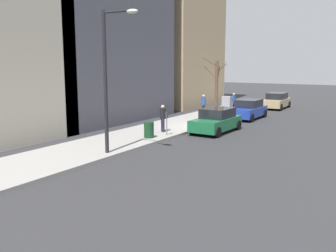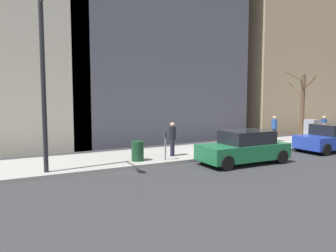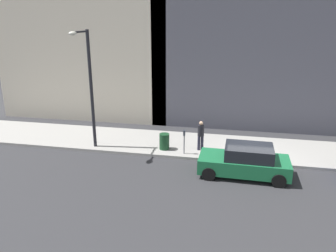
% 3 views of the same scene
% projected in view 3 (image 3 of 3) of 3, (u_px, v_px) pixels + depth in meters
% --- Properties ---
extents(ground_plane, '(120.00, 120.00, 0.00)m').
position_uv_depth(ground_plane, '(251.00, 165.00, 16.85)').
color(ground_plane, '#2B2B2D').
extents(sidewalk, '(4.00, 36.00, 0.15)m').
position_uv_depth(sidewalk, '(250.00, 149.00, 18.69)').
color(sidewalk, gray).
rests_on(sidewalk, ground).
extents(parked_car_green, '(2.00, 4.24, 1.52)m').
position_uv_depth(parked_car_green, '(245.00, 161.00, 15.48)').
color(parked_car_green, '#196038').
rests_on(parked_car_green, ground).
extents(parking_meter, '(0.14, 0.10, 1.35)m').
position_uv_depth(parking_meter, '(184.00, 139.00, 17.63)').
color(parking_meter, slate).
rests_on(parking_meter, sidewalk).
extents(streetlamp, '(1.97, 0.32, 6.50)m').
position_uv_depth(streetlamp, '(89.00, 81.00, 17.51)').
color(streetlamp, black).
rests_on(streetlamp, sidewalk).
extents(trash_bin, '(0.56, 0.56, 0.90)m').
position_uv_depth(trash_bin, '(164.00, 141.00, 18.39)').
color(trash_bin, '#14381E').
rests_on(trash_bin, sidewalk).
extents(pedestrian_far_corner, '(0.36, 0.36, 1.66)m').
position_uv_depth(pedestrian_far_corner, '(201.00, 134.00, 18.18)').
color(pedestrian_far_corner, '#1E1E2D').
rests_on(pedestrian_far_corner, sidewalk).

